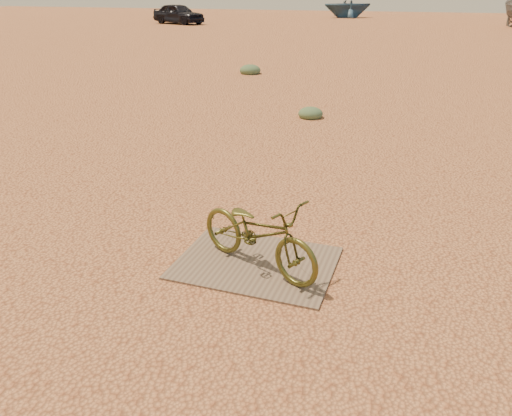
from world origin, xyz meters
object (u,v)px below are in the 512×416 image
(plywood_board, at_px, (256,263))
(boat_far_left, at_px, (348,4))
(bicycle, at_px, (258,233))
(boat_near_left, at_px, (169,12))
(car, at_px, (178,14))

(plywood_board, distance_m, boat_far_left, 45.97)
(bicycle, xyz_separation_m, boat_far_left, (-6.98, 45.52, 0.78))
(boat_near_left, bearing_deg, bicycle, -65.60)
(car, xyz_separation_m, boat_far_left, (10.64, 13.11, 0.44))
(car, bearing_deg, bicycle, -131.89)
(plywood_board, xyz_separation_m, bicycle, (0.06, -0.09, 0.39))
(car, relative_size, boat_far_left, 0.97)
(plywood_board, distance_m, boat_near_left, 44.88)
(boat_far_left, bearing_deg, boat_near_left, -100.17)
(plywood_board, bearing_deg, car, 118.53)
(car, bearing_deg, boat_near_left, 52.97)
(car, xyz_separation_m, boat_near_left, (-4.47, 6.77, -0.20))
(plywood_board, bearing_deg, boat_near_left, 119.41)
(plywood_board, xyz_separation_m, boat_far_left, (-6.93, 45.43, 1.17))
(bicycle, height_order, boat_near_left, boat_near_left)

